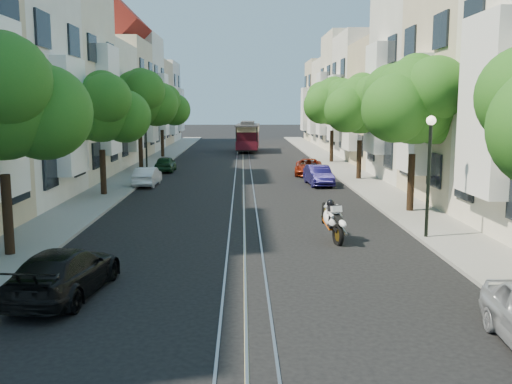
{
  "coord_description": "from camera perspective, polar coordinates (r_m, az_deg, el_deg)",
  "views": [
    {
      "loc": [
        -0.06,
        -15.16,
        4.6
      ],
      "look_at": [
        0.45,
        6.29,
        1.36
      ],
      "focal_mm": 40.0,
      "sensor_mm": 36.0,
      "label": 1
    }
  ],
  "objects": [
    {
      "name": "ground",
      "position": [
        43.41,
        -1.29,
        2.51
      ],
      "size": [
        200.0,
        200.0,
        0.0
      ],
      "primitive_type": "plane",
      "color": "black",
      "rests_on": "ground"
    },
    {
      "name": "sidewalk_east",
      "position": [
        44.01,
        8.2,
        2.58
      ],
      "size": [
        2.5,
        80.0,
        0.12
      ],
      "primitive_type": "cube",
      "color": "gray",
      "rests_on": "ground"
    },
    {
      "name": "sidewalk_west",
      "position": [
        43.99,
        -10.79,
        2.52
      ],
      "size": [
        2.5,
        80.0,
        0.12
      ],
      "primitive_type": "cube",
      "color": "gray",
      "rests_on": "ground"
    },
    {
      "name": "rail_left",
      "position": [
        43.41,
        -2.02,
        2.52
      ],
      "size": [
        0.06,
        80.0,
        0.02
      ],
      "primitive_type": "cube",
      "color": "gray",
      "rests_on": "ground"
    },
    {
      "name": "rail_slot",
      "position": [
        43.41,
        -1.29,
        2.52
      ],
      "size": [
        0.06,
        80.0,
        0.02
      ],
      "primitive_type": "cube",
      "color": "gray",
      "rests_on": "ground"
    },
    {
      "name": "rail_right",
      "position": [
        43.41,
        -0.56,
        2.52
      ],
      "size": [
        0.06,
        80.0,
        0.02
      ],
      "primitive_type": "cube",
      "color": "gray",
      "rests_on": "ground"
    },
    {
      "name": "lane_line",
      "position": [
        43.41,
        -1.29,
        2.51
      ],
      "size": [
        0.08,
        80.0,
        0.01
      ],
      "primitive_type": "cube",
      "color": "tan",
      "rests_on": "ground"
    },
    {
      "name": "townhouses_east",
      "position": [
        44.7,
        14.28,
        9.08
      ],
      "size": [
        7.75,
        72.0,
        12.0
      ],
      "color": "beige",
      "rests_on": "ground"
    },
    {
      "name": "townhouses_west",
      "position": [
        44.67,
        -16.91,
        8.84
      ],
      "size": [
        7.75,
        72.0,
        11.76
      ],
      "color": "silver",
      "rests_on": "ground"
    },
    {
      "name": "tree_e_b",
      "position": [
        25.23,
        15.68,
        8.58
      ],
      "size": [
        4.93,
        4.08,
        6.68
      ],
      "color": "black",
      "rests_on": "ground"
    },
    {
      "name": "tree_e_c",
      "position": [
        35.89,
        10.51,
        8.45
      ],
      "size": [
        4.84,
        3.99,
        6.52
      ],
      "color": "black",
      "rests_on": "ground"
    },
    {
      "name": "tree_e_d",
      "position": [
        46.72,
        7.73,
        8.84
      ],
      "size": [
        5.01,
        4.16,
        6.85
      ],
      "color": "black",
      "rests_on": "ground"
    },
    {
      "name": "tree_w_a",
      "position": [
        18.54,
        -24.08,
        8.26
      ],
      "size": [
        4.93,
        4.08,
        6.68
      ],
      "color": "black",
      "rests_on": "ground"
    },
    {
      "name": "tree_w_b",
      "position": [
        29.99,
        -15.18,
        7.91
      ],
      "size": [
        4.72,
        3.87,
        6.27
      ],
      "color": "black",
      "rests_on": "ground"
    },
    {
      "name": "tree_w_c",
      "position": [
        40.76,
        -11.52,
        9.08
      ],
      "size": [
        5.13,
        4.28,
        7.09
      ],
      "color": "black",
      "rests_on": "ground"
    },
    {
      "name": "tree_w_d",
      "position": [
        51.63,
        -9.36,
        8.48
      ],
      "size": [
        4.84,
        3.99,
        6.52
      ],
      "color": "black",
      "rests_on": "ground"
    },
    {
      "name": "lamp_east",
      "position": [
        20.27,
        16.95,
        3.25
      ],
      "size": [
        0.32,
        0.32,
        4.16
      ],
      "color": "black",
      "rests_on": "ground"
    },
    {
      "name": "lamp_west",
      "position": [
        37.72,
        -10.95,
        5.77
      ],
      "size": [
        0.32,
        0.32,
        4.16
      ],
      "color": "black",
      "rests_on": "ground"
    },
    {
      "name": "sportbike_rider",
      "position": [
        19.74,
        7.6,
        -2.66
      ],
      "size": [
        0.69,
        2.15,
        1.5
      ],
      "rotation": [
        0.0,
        0.0,
        0.22
      ],
      "color": "black",
      "rests_on": "ground"
    },
    {
      "name": "cable_car",
      "position": [
        58.29,
        -0.83,
        5.7
      ],
      "size": [
        2.6,
        7.37,
        2.8
      ],
      "rotation": [
        0.0,
        0.0,
        -0.05
      ],
      "color": "black",
      "rests_on": "ground"
    },
    {
      "name": "parked_car_e_mid",
      "position": [
        33.57,
        6.27,
        1.67
      ],
      "size": [
        1.5,
        3.62,
        1.17
      ],
      "primitive_type": "imported",
      "rotation": [
        0.0,
        0.0,
        0.08
      ],
      "color": "#0F0C3C",
      "rests_on": "ground"
    },
    {
      "name": "parked_car_e_far",
      "position": [
        38.51,
        5.29,
        2.51
      ],
      "size": [
        2.25,
        4.09,
        1.08
      ],
      "primitive_type": "imported",
      "rotation": [
        0.0,
        0.0,
        -0.12
      ],
      "color": "maroon",
      "rests_on": "ground"
    },
    {
      "name": "parked_car_w_near",
      "position": [
        14.76,
        -18.57,
        -7.61
      ],
      "size": [
        2.14,
        4.28,
        1.19
      ],
      "primitive_type": "imported",
      "rotation": [
        0.0,
        0.0,
        3.02
      ],
      "color": "black",
      "rests_on": "ground"
    },
    {
      "name": "parked_car_w_mid",
      "position": [
        33.74,
        -10.82,
        1.54
      ],
      "size": [
        1.25,
        3.37,
        1.1
      ],
      "primitive_type": "imported",
      "rotation": [
        0.0,
        0.0,
        3.11
      ],
      "color": "silver",
      "rests_on": "ground"
    },
    {
      "name": "parked_car_w_far",
      "position": [
        40.78,
        -9.04,
        2.79
      ],
      "size": [
        1.31,
        3.24,
        1.1
      ],
      "primitive_type": "imported",
      "rotation": [
        0.0,
        0.0,
        3.14
      ],
      "color": "#16381E",
      "rests_on": "ground"
    }
  ]
}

